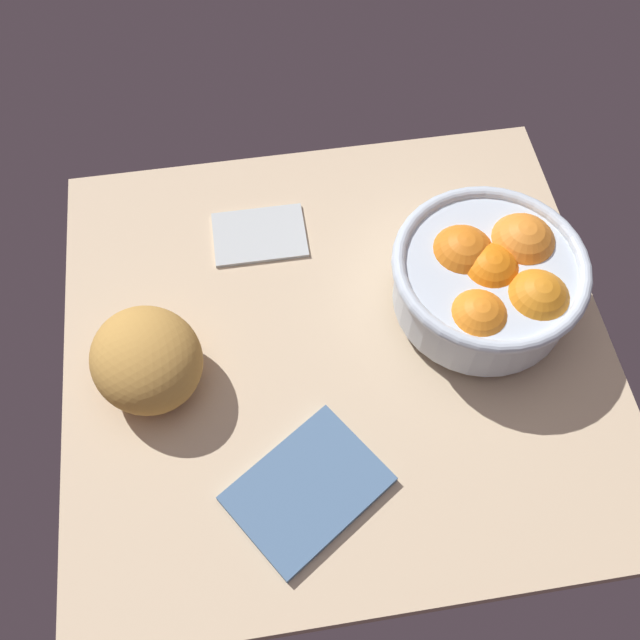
# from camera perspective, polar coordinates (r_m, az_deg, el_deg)

# --- Properties ---
(ground_plane) EXTENTS (0.65, 0.62, 0.03)m
(ground_plane) POSITION_cam_1_polar(r_m,az_deg,el_deg) (0.87, 1.42, -2.31)
(ground_plane) COLOR #CCB38F
(fruit_bowl) EXTENTS (0.23, 0.23, 0.11)m
(fruit_bowl) POSITION_cam_1_polar(r_m,az_deg,el_deg) (0.85, 13.41, 3.17)
(fruit_bowl) COLOR silver
(fruit_bowl) RESTS_ON ground
(bread_loaf) EXTENTS (0.17, 0.18, 0.09)m
(bread_loaf) POSITION_cam_1_polar(r_m,az_deg,el_deg) (0.82, -13.70, -3.09)
(bread_loaf) COLOR #BE8B40
(bread_loaf) RESTS_ON ground
(napkin_folded) EXTENTS (0.19, 0.18, 0.01)m
(napkin_folded) POSITION_cam_1_polar(r_m,az_deg,el_deg) (0.78, -1.00, -13.37)
(napkin_folded) COLOR #4C6D92
(napkin_folded) RESTS_ON ground
(napkin_spare) EXTENTS (0.12, 0.09, 0.01)m
(napkin_spare) POSITION_cam_1_polar(r_m,az_deg,el_deg) (0.94, -4.88, 6.90)
(napkin_spare) COLOR #B6C0C1
(napkin_spare) RESTS_ON ground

